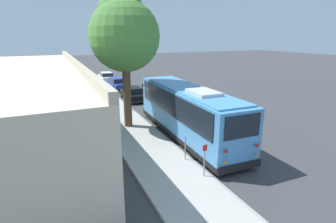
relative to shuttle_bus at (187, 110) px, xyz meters
name	(u,v)px	position (x,y,z in m)	size (l,w,h in m)	color
ground_plane	(201,142)	(-1.29, -0.32, -1.79)	(160.00, 160.00, 0.00)	#3D3D3F
sidewalk_slab	(149,151)	(-1.29, 3.10, -1.71)	(80.00, 3.06, 0.15)	#B2AFA8
curb_strip	(175,146)	(-1.29, 1.50, -1.71)	(80.00, 0.14, 0.15)	#9D9A94
shuttle_bus	(187,110)	(0.00, 0.00, 0.00)	(10.99, 2.72, 3.36)	#4C93D1
parked_sedan_black	(133,94)	(11.15, 0.18, -1.19)	(4.58, 1.82, 1.30)	black
parked_sedan_blue	(117,83)	(17.63, 0.24, -1.18)	(4.79, 2.03, 1.31)	navy
parked_sedan_white	(107,77)	(23.38, 0.36, -1.19)	(4.48, 1.83, 1.30)	silver
street_tree	(124,32)	(3.25, 2.99, 4.72)	(4.59, 4.59, 9.07)	brown
sign_post_near	(204,160)	(-4.97, 1.80, -0.86)	(0.06, 0.22, 1.52)	gray
sign_post_far	(185,148)	(-3.15, 1.80, -1.01)	(0.06, 0.06, 1.26)	gray
fire_hydrant	(127,105)	(7.14, 2.00, -1.24)	(0.22, 0.22, 0.81)	red
building_backdrop	(26,103)	(4.33, 9.22, 0.40)	(22.22, 6.58, 4.76)	beige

